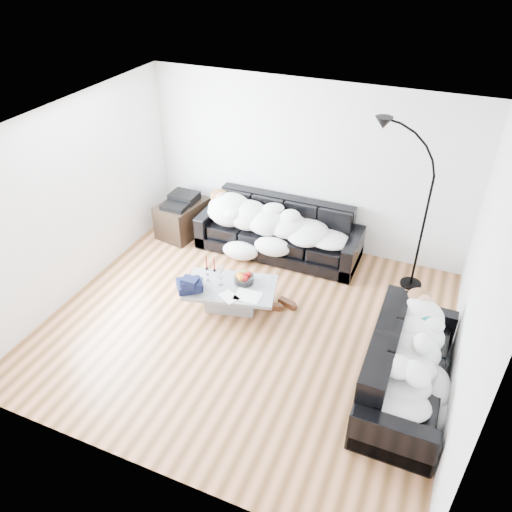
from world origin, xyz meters
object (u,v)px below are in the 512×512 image
at_px(fruit_bowl, 244,277).
at_px(wine_glass_b, 208,276).
at_px(av_cabinet, 183,218).
at_px(sofa_right, 409,366).
at_px(shoes, 279,305).
at_px(floor_lamp, 424,222).
at_px(coffee_table, 231,296).
at_px(candle_right, 214,264).
at_px(sleeper_back, 278,219).
at_px(wine_glass_a, 221,271).
at_px(candle_left, 206,263).
at_px(wine_glass_c, 220,279).
at_px(sofa_back, 279,230).
at_px(stereo, 181,199).
at_px(sleeper_right, 413,351).

height_order(fruit_bowl, wine_glass_b, wine_glass_b).
bearing_deg(av_cabinet, sofa_right, -16.54).
height_order(sofa_right, fruit_bowl, sofa_right).
xyz_separation_m(shoes, floor_lamp, (1.58, 1.22, 1.00)).
height_order(coffee_table, candle_right, candle_right).
relative_size(sleeper_back, wine_glass_a, 11.31).
xyz_separation_m(candle_left, candle_right, (0.12, 0.01, -0.00)).
bearing_deg(fruit_bowl, candle_right, 170.95).
xyz_separation_m(wine_glass_c, candle_left, (-0.33, 0.24, 0.02)).
distance_m(sleeper_back, wine_glass_c, 1.51).
xyz_separation_m(sofa_right, candle_right, (-2.76, 0.81, 0.06)).
xyz_separation_m(sleeper_back, fruit_bowl, (0.02, -1.30, -0.21)).
bearing_deg(wine_glass_b, sleeper_back, 73.14).
relative_size(sleeper_back, coffee_table, 1.79).
bearing_deg(sofa_back, wine_glass_c, -99.30).
distance_m(fruit_bowl, shoes, 0.61).
height_order(sofa_right, wine_glass_b, sofa_right).
xyz_separation_m(wine_glass_b, shoes, (0.93, 0.24, -0.39)).
xyz_separation_m(fruit_bowl, wine_glass_a, (-0.33, -0.01, 0.01)).
bearing_deg(sofa_right, sleeper_back, 48.40).
bearing_deg(wine_glass_a, wine_glass_c, -68.84).
distance_m(candle_right, shoes, 1.04).
bearing_deg(sofa_back, floor_lamp, -1.34).
relative_size(wine_glass_c, shoes, 0.45).
bearing_deg(wine_glass_c, wine_glass_a, 111.16).
relative_size(sleeper_back, stereo, 4.85).
bearing_deg(av_cabinet, sleeper_right, -16.54).
bearing_deg(shoes, sleeper_back, 105.69).
relative_size(coffee_table, stereo, 2.70).
bearing_deg(fruit_bowl, candle_left, 173.42).
bearing_deg(wine_glass_b, sleeper_right, -11.84).
distance_m(sofa_back, floor_lamp, 2.17).
relative_size(sofa_right, shoes, 4.74).
distance_m(sofa_right, floor_lamp, 2.15).
bearing_deg(candle_left, wine_glass_b, -58.54).
relative_size(wine_glass_b, stereo, 0.39).
bearing_deg(wine_glass_a, fruit_bowl, 2.01).
bearing_deg(candle_left, sofa_right, -15.57).
distance_m(wine_glass_a, av_cabinet, 1.88).
height_order(sofa_back, candle_right, sofa_back).
bearing_deg(wine_glass_a, sofa_right, -15.44).
xyz_separation_m(wine_glass_a, shoes, (0.80, 0.09, -0.39)).
bearing_deg(sofa_right, stereo, 63.03).
relative_size(sleeper_right, fruit_bowl, 6.45).
xyz_separation_m(fruit_bowl, floor_lamp, (2.05, 1.30, 0.62)).
relative_size(sleeper_back, wine_glass_b, 12.45).
distance_m(sofa_back, shoes, 1.41).
height_order(wine_glass_c, av_cabinet, av_cabinet).
bearing_deg(floor_lamp, fruit_bowl, -156.82).
height_order(candle_left, candle_right, candle_left).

